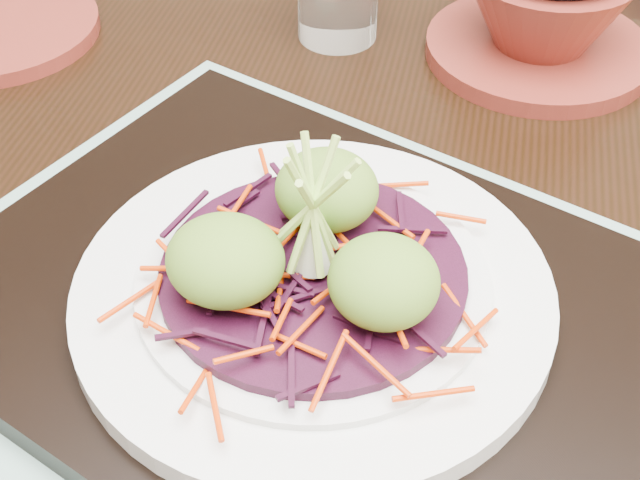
% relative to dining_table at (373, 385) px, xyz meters
% --- Properties ---
extents(dining_table, '(1.12, 0.76, 0.69)m').
position_rel_dining_table_xyz_m(dining_table, '(0.00, 0.00, 0.00)').
color(dining_table, black).
rests_on(dining_table, ground).
extents(placemat, '(0.57, 0.52, 0.00)m').
position_rel_dining_table_xyz_m(placemat, '(-0.03, -0.04, 0.09)').
color(placemat, gray).
rests_on(placemat, dining_table).
extents(serving_tray, '(0.49, 0.44, 0.02)m').
position_rel_dining_table_xyz_m(serving_tray, '(-0.03, -0.04, 0.10)').
color(serving_tray, black).
rests_on(serving_tray, placemat).
extents(white_plate, '(0.26, 0.26, 0.02)m').
position_rel_dining_table_xyz_m(white_plate, '(-0.03, -0.04, 0.12)').
color(white_plate, silver).
rests_on(white_plate, serving_tray).
extents(cabbage_bed, '(0.17, 0.17, 0.01)m').
position_rel_dining_table_xyz_m(cabbage_bed, '(-0.03, -0.04, 0.14)').
color(cabbage_bed, '#330A1F').
rests_on(cabbage_bed, white_plate).
extents(carrot_julienne, '(0.20, 0.20, 0.01)m').
position_rel_dining_table_xyz_m(carrot_julienne, '(-0.03, -0.04, 0.14)').
color(carrot_julienne, red).
rests_on(carrot_julienne, cabbage_bed).
extents(guacamole_scoops, '(0.14, 0.13, 0.05)m').
position_rel_dining_table_xyz_m(guacamole_scoops, '(-0.03, -0.04, 0.16)').
color(guacamole_scoops, olive).
rests_on(guacamole_scoops, cabbage_bed).
extents(scallion_garnish, '(0.06, 0.06, 0.09)m').
position_rel_dining_table_xyz_m(scallion_garnish, '(-0.03, -0.04, 0.18)').
color(scallion_garnish, '#A3CD52').
rests_on(scallion_garnish, cabbage_bed).
extents(terracotta_bowl_set, '(0.22, 0.22, 0.08)m').
position_rel_dining_table_xyz_m(terracotta_bowl_set, '(0.09, 0.29, 0.12)').
color(terracotta_bowl_set, maroon).
rests_on(terracotta_bowl_set, dining_table).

